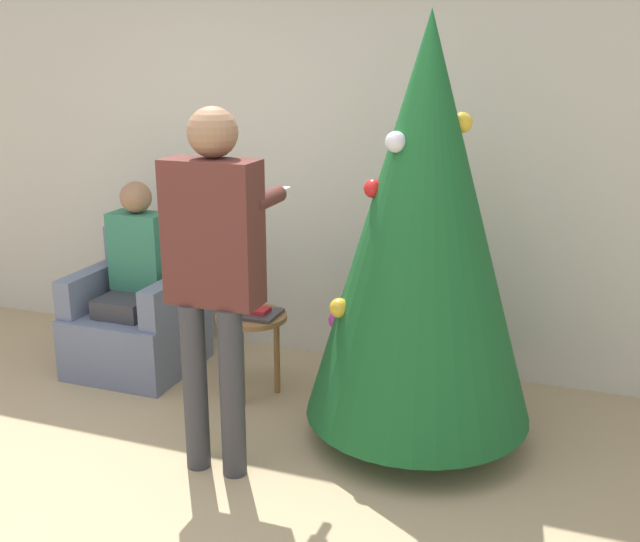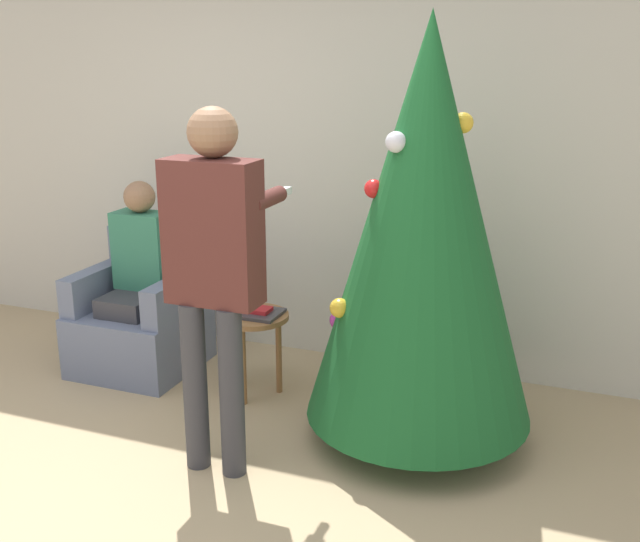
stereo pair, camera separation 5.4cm
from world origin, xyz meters
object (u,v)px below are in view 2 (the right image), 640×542
at_px(christmas_tree, 424,226).
at_px(side_stool, 253,327).
at_px(armchair, 143,320).
at_px(person_standing, 214,259).
at_px(person_seated, 138,270).

xyz_separation_m(christmas_tree, side_stool, (-1.05, 0.17, -0.74)).
bearing_deg(armchair, christmas_tree, -9.36).
relative_size(armchair, side_stool, 1.70).
height_order(person_standing, side_stool, person_standing).
distance_m(person_seated, side_stool, 0.91).
distance_m(christmas_tree, person_standing, 1.05).
xyz_separation_m(armchair, person_seated, (0.00, -0.02, 0.35)).
relative_size(christmas_tree, armchair, 2.51).
relative_size(christmas_tree, person_standing, 1.24).
bearing_deg(side_stool, armchair, 170.73).
distance_m(person_seated, person_standing, 1.45).
relative_size(armchair, person_standing, 0.49).
height_order(christmas_tree, armchair, christmas_tree).
xyz_separation_m(person_seated, person_standing, (1.06, -0.90, 0.41)).
xyz_separation_m(person_standing, side_stool, (-0.19, 0.78, -0.64)).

